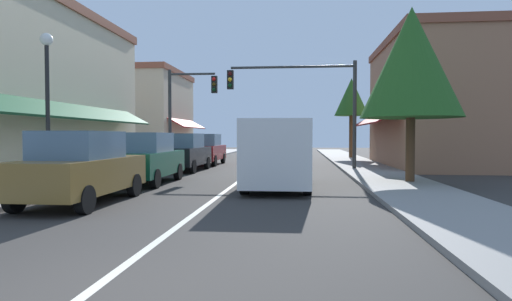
{
  "coord_description": "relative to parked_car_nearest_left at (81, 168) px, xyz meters",
  "views": [
    {
      "loc": [
        2.21,
        -3.93,
        1.65
      ],
      "look_at": [
        0.42,
        13.75,
        1.05
      ],
      "focal_mm": 30.21,
      "sensor_mm": 36.0,
      "label": 1
    }
  ],
  "objects": [
    {
      "name": "ground_plane",
      "position": [
        3.08,
        12.0,
        -0.88
      ],
      "size": [
        80.0,
        80.0,
        0.0
      ],
      "primitive_type": "plane",
      "color": "#33302D"
    },
    {
      "name": "sidewalk_left",
      "position": [
        -2.42,
        12.0,
        -0.82
      ],
      "size": [
        2.6,
        56.0,
        0.12
      ],
      "primitive_type": "cube",
      "color": "#A39E99",
      "rests_on": "ground"
    },
    {
      "name": "sidewalk_right",
      "position": [
        8.58,
        12.0,
        -0.82
      ],
      "size": [
        2.6,
        56.0,
        0.12
      ],
      "primitive_type": "cube",
      "color": "gray",
      "rests_on": "ground"
    },
    {
      "name": "lane_center_stripe",
      "position": [
        3.08,
        12.0,
        -0.88
      ],
      "size": [
        0.14,
        52.0,
        0.01
      ],
      "primitive_type": "cube",
      "color": "silver",
      "rests_on": "ground"
    },
    {
      "name": "storefront_left_block",
      "position": [
        -5.77,
        6.0,
        2.65
      ],
      "size": [
        5.4,
        14.2,
        7.05
      ],
      "color": "beige",
      "rests_on": "ground"
    },
    {
      "name": "storefront_right_block",
      "position": [
        12.83,
        14.0,
        2.53
      ],
      "size": [
        7.23,
        10.2,
        6.82
      ],
      "color": "#9E6B4C",
      "rests_on": "ground"
    },
    {
      "name": "storefront_far_left",
      "position": [
        -5.89,
        22.0,
        2.42
      ],
      "size": [
        5.65,
        8.2,
        6.58
      ],
      "color": "#BCAD8E",
      "rests_on": "ground"
    },
    {
      "name": "parked_car_nearest_left",
      "position": [
        0.0,
        0.0,
        0.0
      ],
      "size": [
        1.78,
        4.1,
        1.77
      ],
      "rotation": [
        0.0,
        0.0,
        0.0
      ],
      "color": "brown",
      "rests_on": "ground"
    },
    {
      "name": "parked_car_second_left",
      "position": [
        -0.05,
        4.49,
        0.0
      ],
      "size": [
        1.83,
        4.13,
        1.77
      ],
      "rotation": [
        0.0,
        0.0,
        0.02
      ],
      "color": "#0F4C33",
      "rests_on": "ground"
    },
    {
      "name": "parked_car_third_left",
      "position": [
        -0.15,
        9.86,
        0.0
      ],
      "size": [
        1.85,
        4.13,
        1.77
      ],
      "rotation": [
        0.0,
        0.0,
        -0.02
      ],
      "color": "black",
      "rests_on": "ground"
    },
    {
      "name": "parked_car_far_left",
      "position": [
        -0.11,
        14.34,
        0.0
      ],
      "size": [
        1.79,
        4.1,
        1.77
      ],
      "rotation": [
        0.0,
        0.0,
        0.0
      ],
      "color": "maroon",
      "rests_on": "ground"
    },
    {
      "name": "van_in_lane",
      "position": [
        4.6,
        3.72,
        0.27
      ],
      "size": [
        2.06,
        5.21,
        2.12
      ],
      "rotation": [
        0.0,
        0.0,
        0.01
      ],
      "color": "silver",
      "rests_on": "ground"
    },
    {
      "name": "traffic_signal_mast_arm",
      "position": [
        5.6,
        10.8,
        2.77
      ],
      "size": [
        6.16,
        0.5,
        5.21
      ],
      "color": "#333333",
      "rests_on": "ground"
    },
    {
      "name": "traffic_signal_left_corner",
      "position": [
        -0.82,
        12.78,
        2.56
      ],
      "size": [
        2.73,
        0.5,
        5.24
      ],
      "color": "#333333",
      "rests_on": "ground"
    },
    {
      "name": "street_lamp_left_near",
      "position": [
        -2.0,
        1.9,
        2.25
      ],
      "size": [
        0.36,
        0.36,
        4.62
      ],
      "color": "black",
      "rests_on": "ground"
    },
    {
      "name": "tree_right_near",
      "position": [
        9.01,
        5.06,
        3.23
      ],
      "size": [
        3.38,
        3.38,
        5.99
      ],
      "color": "#4C331E",
      "rests_on": "ground"
    },
    {
      "name": "tree_right_far",
      "position": [
        8.96,
        21.43,
        3.51
      ],
      "size": [
        2.42,
        2.42,
        5.77
      ],
      "color": "#4C331E",
      "rests_on": "ground"
    }
  ]
}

